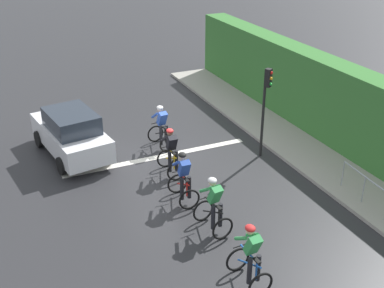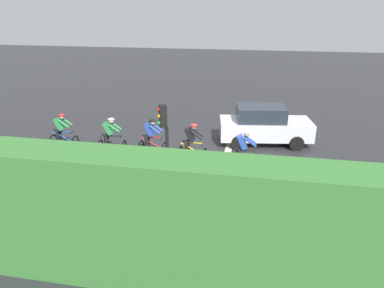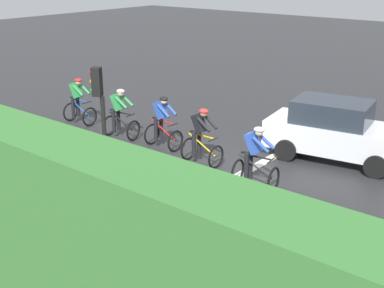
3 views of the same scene
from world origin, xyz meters
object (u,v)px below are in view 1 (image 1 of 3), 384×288
cyclist_trailing (162,128)px  traffic_light_near_crossing (266,99)px  cyclist_mid (184,179)px  cyclist_second (214,206)px  cyclist_lead (251,258)px  cyclist_fourth (171,153)px  pedestrian_railing_kerbside (376,192)px  car_white (71,133)px

cyclist_trailing → traffic_light_near_crossing: size_ratio=0.50×
cyclist_mid → cyclist_second: bearing=95.5°
cyclist_lead → cyclist_second: same height
cyclist_trailing → cyclist_fourth: bearing=77.8°
cyclist_second → cyclist_trailing: (-0.59, -5.56, 0.00)m
cyclist_mid → pedestrian_railing_kerbside: bearing=148.6°
cyclist_second → cyclist_trailing: same height
cyclist_fourth → car_white: 3.98m
cyclist_lead → traffic_light_near_crossing: traffic_light_near_crossing is taller
cyclist_second → cyclist_mid: size_ratio=1.00×
cyclist_second → traffic_light_near_crossing: size_ratio=0.50×
traffic_light_near_crossing → car_white: bearing=-25.2°
pedestrian_railing_kerbside → cyclist_mid: bearing=-31.4°
cyclist_trailing → pedestrian_railing_kerbside: size_ratio=0.53×
car_white → traffic_light_near_crossing: size_ratio=1.29×
cyclist_second → traffic_light_near_crossing: traffic_light_near_crossing is taller
cyclist_lead → car_white: size_ratio=0.39×
cyclist_trailing → traffic_light_near_crossing: 4.05m
cyclist_fourth → cyclist_trailing: bearing=-102.2°
cyclist_fourth → car_white: size_ratio=0.39×
cyclist_lead → pedestrian_railing_kerbside: (-4.87, -1.08, -0.02)m
pedestrian_railing_kerbside → car_white: bearing=-45.9°
cyclist_fourth → pedestrian_railing_kerbside: (-4.55, 4.72, -0.02)m
cyclist_trailing → pedestrian_railing_kerbside: bearing=121.1°
cyclist_second → cyclist_fourth: size_ratio=1.00×
cyclist_fourth → pedestrian_railing_kerbside: bearing=133.9°
traffic_light_near_crossing → pedestrian_railing_kerbside: size_ratio=1.06×
pedestrian_railing_kerbside → cyclist_trailing: bearing=-58.9°
car_white → pedestrian_railing_kerbside: car_white is taller
cyclist_lead → cyclist_fourth: (-0.32, -5.80, 0.00)m
cyclist_mid → traffic_light_near_crossing: bearing=-156.9°
cyclist_fourth → cyclist_trailing: same height
cyclist_mid → cyclist_fourth: bearing=-99.9°
cyclist_lead → pedestrian_railing_kerbside: bearing=-167.5°
cyclist_second → cyclist_fourth: 3.49m
cyclist_lead → cyclist_fourth: size_ratio=1.00×
cyclist_lead → cyclist_trailing: size_ratio=1.00×
cyclist_mid → car_white: size_ratio=0.39×
cyclist_second → cyclist_fourth: same height
cyclist_fourth → car_white: bearing=-45.7°
traffic_light_near_crossing → cyclist_fourth: bearing=-2.0°
cyclist_trailing → pedestrian_railing_kerbside: cyclist_trailing is taller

